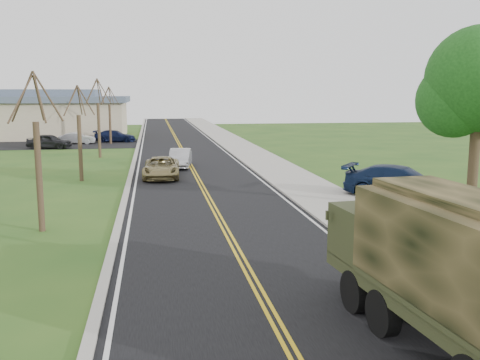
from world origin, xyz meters
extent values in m
plane|color=#254D19|center=(0.00, 0.00, 0.00)|extent=(160.00, 160.00, 0.00)
cube|color=black|center=(0.00, 40.00, 0.01)|extent=(8.00, 120.00, 0.01)
cube|color=#9E998E|center=(4.15, 40.00, 0.06)|extent=(0.30, 120.00, 0.12)
cube|color=#9E998E|center=(5.90, 40.00, 0.05)|extent=(3.20, 120.00, 0.10)
cube|color=#9E998E|center=(-4.15, 40.00, 0.05)|extent=(0.30, 120.00, 0.10)
cylinder|color=#38281C|center=(11.00, 10.00, 2.52)|extent=(0.44, 0.44, 5.04)
sphere|color=#154213|center=(11.00, 10.00, 5.85)|extent=(4.50, 4.50, 4.50)
sphere|color=#154213|center=(10.20, 10.50, 4.95)|extent=(3.24, 3.24, 3.24)
cylinder|color=#38281C|center=(-7.00, 10.00, 2.10)|extent=(0.24, 0.24, 4.20)
cylinder|color=#38281C|center=(-6.52, 10.13, 5.13)|extent=(1.01, 0.33, 1.90)
cylinder|color=#38281C|center=(-6.97, 10.62, 5.05)|extent=(0.13, 1.29, 1.74)
cylinder|color=#38281C|center=(-7.46, 10.18, 5.13)|extent=(0.98, 0.43, 1.90)
cylinder|color=#38281C|center=(-7.39, 9.52, 5.05)|extent=(0.79, 1.05, 1.77)
cylinder|color=#38281C|center=(-6.73, 9.59, 5.13)|extent=(0.58, 0.90, 1.90)
cylinder|color=#38281C|center=(-7.00, 22.00, 1.98)|extent=(0.24, 0.24, 3.96)
cylinder|color=#38281C|center=(-6.55, 22.12, 4.83)|extent=(0.96, 0.32, 1.79)
cylinder|color=#38281C|center=(-6.97, 22.58, 4.76)|extent=(0.12, 1.22, 1.65)
cylinder|color=#38281C|center=(-7.43, 22.17, 4.83)|extent=(0.93, 0.41, 1.79)
cylinder|color=#38281C|center=(-7.37, 21.55, 4.76)|extent=(0.75, 0.99, 1.67)
cylinder|color=#38281C|center=(-6.75, 21.61, 4.83)|extent=(0.55, 0.85, 1.80)
cylinder|color=#38281C|center=(-7.00, 34.00, 2.22)|extent=(0.24, 0.24, 4.44)
cylinder|color=#38281C|center=(-6.50, 34.13, 5.42)|extent=(1.07, 0.35, 2.00)
cylinder|color=#38281C|center=(-6.97, 34.65, 5.34)|extent=(0.13, 1.36, 1.84)
cylinder|color=#38281C|center=(-7.49, 34.19, 5.42)|extent=(1.03, 0.46, 2.00)
cylinder|color=#38281C|center=(-7.41, 33.49, 5.34)|extent=(0.83, 1.10, 1.87)
cylinder|color=#38281C|center=(-6.72, 33.56, 5.42)|extent=(0.61, 0.95, 2.01)
cylinder|color=#38281C|center=(-7.00, 46.00, 2.04)|extent=(0.24, 0.24, 4.08)
cylinder|color=#38281C|center=(-6.54, 46.12, 4.98)|extent=(0.99, 0.33, 1.84)
cylinder|color=#38281C|center=(-6.97, 46.60, 4.91)|extent=(0.13, 1.25, 1.69)
cylinder|color=#38281C|center=(-7.45, 46.17, 4.98)|extent=(0.95, 0.42, 1.85)
cylinder|color=#38281C|center=(-7.38, 45.53, 4.91)|extent=(0.77, 1.02, 1.72)
cylinder|color=#38281C|center=(-6.74, 45.60, 4.98)|extent=(0.57, 0.88, 1.85)
cube|color=tan|center=(-16.00, 56.00, 2.10)|extent=(20.00, 12.00, 4.20)
cube|color=#475466|center=(-16.00, 56.00, 4.50)|extent=(21.00, 13.00, 0.70)
cube|color=#475466|center=(-16.00, 56.00, 5.20)|extent=(14.00, 8.00, 0.90)
cube|color=black|center=(-10.00, 46.00, 0.01)|extent=(18.00, 10.00, 0.02)
cylinder|color=black|center=(2.16, -0.61, 0.52)|extent=(0.42, 1.06, 1.04)
cylinder|color=black|center=(4.14, -0.44, 0.52)|extent=(0.42, 1.06, 1.04)
cylinder|color=black|center=(2.04, 0.70, 0.52)|extent=(0.42, 1.06, 1.04)
cylinder|color=black|center=(4.02, 0.88, 0.52)|extent=(0.42, 1.06, 1.04)
cube|color=#33391F|center=(3.20, -1.09, 0.99)|extent=(2.85, 6.79, 0.33)
cube|color=#33391F|center=(2.99, 1.31, 1.79)|extent=(2.42, 1.99, 1.32)
cube|color=black|center=(2.91, 2.16, 1.98)|extent=(2.08, 0.26, 0.66)
cube|color=#33391F|center=(3.27, -1.89, 1.23)|extent=(2.80, 5.20, 0.14)
cube|color=black|center=(3.27, -1.89, 2.22)|extent=(2.80, 5.20, 1.89)
cube|color=black|center=(3.27, -1.89, 3.21)|extent=(1.95, 5.12, 0.24)
imported|color=#928452|center=(-2.20, 22.32, 0.66)|extent=(2.42, 4.84, 1.32)
imported|color=#B2B2B7|center=(-0.80, 26.88, 0.67)|extent=(1.95, 4.21, 1.34)
imported|color=#0F1D3A|center=(9.57, 13.87, 0.82)|extent=(5.86, 5.27, 1.64)
imported|color=black|center=(-12.41, 42.00, 0.70)|extent=(4.40, 2.58, 1.41)
imported|color=silver|center=(-10.42, 46.41, 0.60)|extent=(3.66, 1.28, 1.20)
imported|color=#0E1535|center=(-6.70, 48.12, 0.64)|extent=(4.59, 2.30, 1.28)
camera|label=1|loc=(-2.71, -11.00, 5.27)|focal=40.00mm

